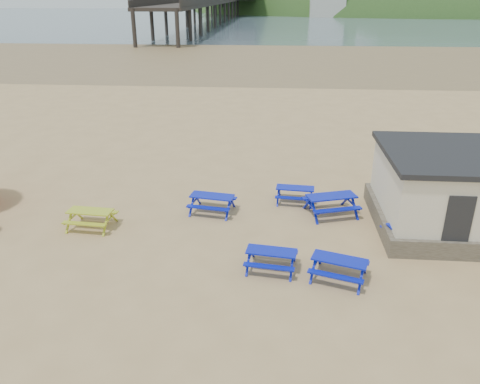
# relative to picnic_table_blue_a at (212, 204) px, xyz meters

# --- Properties ---
(ground) EXTENTS (400.00, 400.00, 0.00)m
(ground) POSITION_rel_picnic_table_blue_a_xyz_m (-0.10, -1.59, -0.38)
(ground) COLOR tan
(ground) RESTS_ON ground
(wet_sand) EXTENTS (400.00, 400.00, 0.00)m
(wet_sand) POSITION_rel_picnic_table_blue_a_xyz_m (-0.10, 53.41, -0.38)
(wet_sand) COLOR olive
(wet_sand) RESTS_ON ground
(sea) EXTENTS (400.00, 400.00, 0.00)m
(sea) POSITION_rel_picnic_table_blue_a_xyz_m (-0.10, 168.41, -0.38)
(sea) COLOR #475865
(sea) RESTS_ON ground
(picnic_table_blue_a) EXTENTS (2.04, 1.75, 0.77)m
(picnic_table_blue_a) POSITION_rel_picnic_table_blue_a_xyz_m (0.00, 0.00, 0.00)
(picnic_table_blue_a) COLOR #001EB7
(picnic_table_blue_a) RESTS_ON ground
(picnic_table_blue_b) EXTENTS (1.78, 1.48, 0.70)m
(picnic_table_blue_b) POSITION_rel_picnic_table_blue_a_xyz_m (3.53, 1.33, -0.03)
(picnic_table_blue_b) COLOR #001EB7
(picnic_table_blue_b) RESTS_ON ground
(picnic_table_blue_c) EXTENTS (2.44, 2.18, 0.86)m
(picnic_table_blue_c) POSITION_rel_picnic_table_blue_a_xyz_m (5.00, 0.18, 0.05)
(picnic_table_blue_c) COLOR #001EB7
(picnic_table_blue_c) RESTS_ON ground
(picnic_table_blue_d) EXTENTS (1.84, 1.56, 0.70)m
(picnic_table_blue_d) POSITION_rel_picnic_table_blue_a_xyz_m (2.58, -4.28, -0.03)
(picnic_table_blue_d) COLOR #001EB7
(picnic_table_blue_d) RESTS_ON ground
(picnic_table_blue_e) EXTENTS (2.11, 1.89, 0.74)m
(picnic_table_blue_e) POSITION_rel_picnic_table_blue_a_xyz_m (4.79, -4.69, -0.01)
(picnic_table_blue_e) COLOR #001EB7
(picnic_table_blue_e) RESTS_ON ground
(picnic_table_blue_f) EXTENTS (2.23, 1.98, 0.79)m
(picnic_table_blue_f) POSITION_rel_picnic_table_blue_a_xyz_m (7.77, -2.16, 0.01)
(picnic_table_blue_f) COLOR #001EB7
(picnic_table_blue_f) RESTS_ON ground
(picnic_table_yellow) EXTENTS (1.86, 1.54, 0.74)m
(picnic_table_yellow) POSITION_rel_picnic_table_blue_a_xyz_m (-4.61, -1.79, -0.02)
(picnic_table_yellow) COLOR #99B11D
(picnic_table_yellow) RESTS_ON ground
(amenity_block) EXTENTS (7.40, 5.40, 3.15)m
(amenity_block) POSITION_rel_picnic_table_blue_a_xyz_m (10.40, -0.59, 1.18)
(amenity_block) COLOR #665B4C
(amenity_block) RESTS_ON ground
(pier) EXTENTS (24.00, 220.00, 39.29)m
(pier) POSITION_rel_picnic_table_blue_a_xyz_m (-18.09, 176.64, 5.08)
(pier) COLOR black
(pier) RESTS_ON ground
(headland_town) EXTENTS (264.00, 144.00, 108.00)m
(headland_town) POSITION_rel_picnic_table_blue_a_xyz_m (89.90, 228.09, -10.29)
(headland_town) COLOR #2D4C1E
(headland_town) RESTS_ON ground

